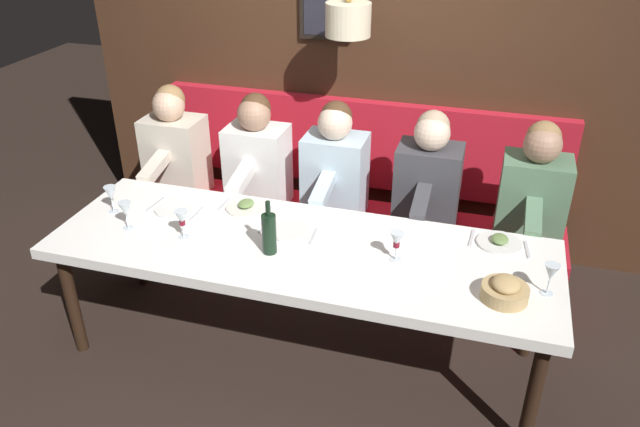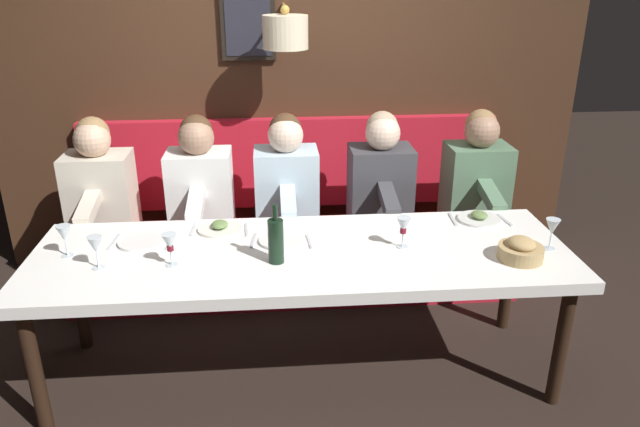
% 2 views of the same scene
% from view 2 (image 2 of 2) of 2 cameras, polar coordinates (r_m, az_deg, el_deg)
% --- Properties ---
extents(ground_plane, '(12.00, 12.00, 0.00)m').
position_cam_2_polar(ground_plane, '(3.44, -1.59, -14.71)').
color(ground_plane, black).
extents(dining_table, '(0.90, 2.72, 0.74)m').
position_cam_2_polar(dining_table, '(3.07, -1.72, -4.56)').
color(dining_table, white).
rests_on(dining_table, ground_plane).
extents(banquette_bench, '(0.52, 2.92, 0.45)m').
position_cam_2_polar(banquette_bench, '(4.07, -2.35, -4.59)').
color(banquette_bench, red).
rests_on(banquette_bench, ground_plane).
extents(back_wall_panel, '(0.59, 4.12, 2.90)m').
position_cam_2_polar(back_wall_panel, '(4.26, -2.98, 12.81)').
color(back_wall_panel, '#422819').
rests_on(back_wall_panel, ground_plane).
extents(diner_nearest, '(0.60, 0.40, 0.79)m').
position_cam_2_polar(diner_nearest, '(4.06, 14.66, 3.60)').
color(diner_nearest, '#567A5B').
rests_on(diner_nearest, banquette_bench).
extents(diner_near, '(0.60, 0.40, 0.79)m').
position_cam_2_polar(diner_near, '(3.89, 5.77, 3.45)').
color(diner_near, '#3D3D42').
rests_on(diner_near, banquette_bench).
extents(diner_middle, '(0.60, 0.40, 0.79)m').
position_cam_2_polar(diner_middle, '(3.83, -3.20, 3.22)').
color(diner_middle, silver).
rests_on(diner_middle, banquette_bench).
extents(diner_far, '(0.60, 0.40, 0.79)m').
position_cam_2_polar(diner_far, '(3.86, -11.33, 2.94)').
color(diner_far, white).
rests_on(diner_far, banquette_bench).
extents(diner_farthest, '(0.60, 0.40, 0.79)m').
position_cam_2_polar(diner_farthest, '(3.98, -20.21, 2.56)').
color(diner_farthest, beige).
rests_on(diner_farthest, banquette_bench).
extents(place_setting_0, '(0.24, 0.32, 0.05)m').
position_cam_2_polar(place_setting_0, '(3.32, -9.48, -1.32)').
color(place_setting_0, silver).
rests_on(place_setting_0, dining_table).
extents(place_setting_1, '(0.24, 0.32, 0.05)m').
position_cam_2_polar(place_setting_1, '(3.51, 14.86, -0.41)').
color(place_setting_1, silver).
rests_on(place_setting_1, dining_table).
extents(place_setting_2, '(0.24, 0.32, 0.01)m').
position_cam_2_polar(place_setting_2, '(3.15, -3.67, -2.56)').
color(place_setting_2, silver).
rests_on(place_setting_2, dining_table).
extents(place_setting_3, '(0.24, 0.31, 0.01)m').
position_cam_2_polar(place_setting_3, '(3.26, -16.59, -2.57)').
color(place_setting_3, white).
rests_on(place_setting_3, dining_table).
extents(wine_glass_0, '(0.07, 0.07, 0.16)m').
position_cam_2_polar(wine_glass_0, '(3.20, -23.10, -1.85)').
color(wine_glass_0, silver).
rests_on(wine_glass_0, dining_table).
extents(wine_glass_1, '(0.07, 0.07, 0.16)m').
position_cam_2_polar(wine_glass_1, '(3.02, -20.53, -2.89)').
color(wine_glass_1, silver).
rests_on(wine_glass_1, dining_table).
extents(wine_glass_2, '(0.07, 0.07, 0.16)m').
position_cam_2_polar(wine_glass_2, '(3.23, 21.17, -1.28)').
color(wine_glass_2, silver).
rests_on(wine_glass_2, dining_table).
extents(wine_glass_3, '(0.07, 0.07, 0.16)m').
position_cam_2_polar(wine_glass_3, '(3.06, 7.93, -1.25)').
color(wine_glass_3, silver).
rests_on(wine_glass_3, dining_table).
extents(wine_glass_4, '(0.07, 0.07, 0.16)m').
position_cam_2_polar(wine_glass_4, '(2.94, -14.07, -2.77)').
color(wine_glass_4, silver).
rests_on(wine_glass_4, dining_table).
extents(wine_bottle, '(0.08, 0.08, 0.30)m').
position_cam_2_polar(wine_bottle, '(2.89, -4.21, -2.54)').
color(wine_bottle, black).
rests_on(wine_bottle, dining_table).
extents(bread_bowl, '(0.22, 0.22, 0.12)m').
position_cam_2_polar(bread_bowl, '(3.10, 18.51, -3.33)').
color(bread_bowl, tan).
rests_on(bread_bowl, dining_table).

